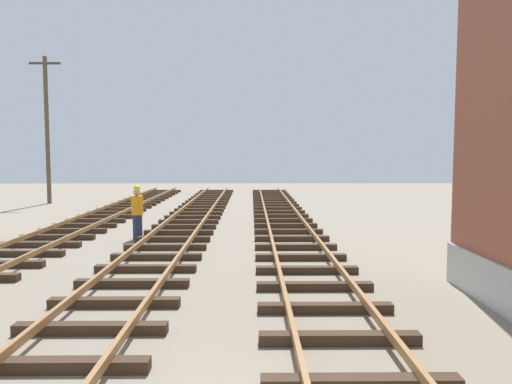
# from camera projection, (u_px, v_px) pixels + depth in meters

# --- Properties ---
(utility_pole_far) EXTENTS (1.80, 0.24, 8.53)m
(utility_pole_far) POSITION_uv_depth(u_px,v_px,m) (47.00, 127.00, 28.28)
(utility_pole_far) COLOR brown
(utility_pole_far) RESTS_ON ground
(track_worker_foreground) EXTENTS (0.40, 0.40, 1.87)m
(track_worker_foreground) POSITION_uv_depth(u_px,v_px,m) (137.00, 212.00, 16.62)
(track_worker_foreground) COLOR #262D4C
(track_worker_foreground) RESTS_ON ground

